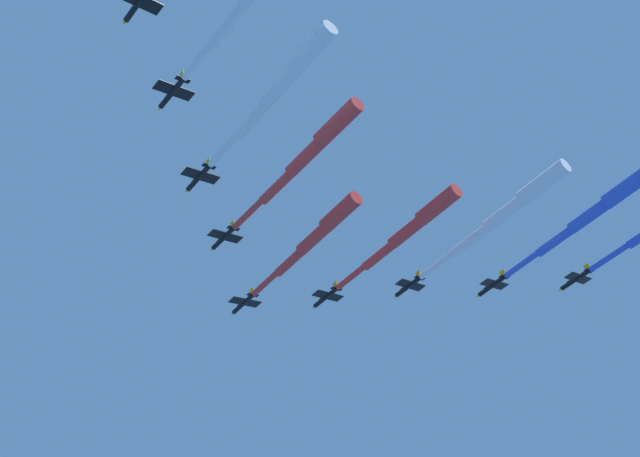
{
  "coord_description": "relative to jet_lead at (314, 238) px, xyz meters",
  "views": [
    {
      "loc": [
        114.7,
        62.5,
        48.04
      ],
      "look_at": [
        0.0,
        0.0,
        180.72
      ],
      "focal_mm": 46.24,
      "sensor_mm": 36.0,
      "label": 1
    }
  ],
  "objects": [
    {
      "name": "jet_port_inner",
      "position": [
        19.77,
        9.14,
        2.79
      ],
      "size": [
        25.11,
        50.44,
        4.35
      ],
      "color": "black"
    },
    {
      "name": "jet_starboard_mid",
      "position": [
        -16.09,
        40.2,
        3.18
      ],
      "size": [
        25.65,
        51.61,
        4.3
      ],
      "color": "black"
    },
    {
      "name": "jet_port_mid",
      "position": [
        38.57,
        13.89,
        0.98
      ],
      "size": [
        24.49,
        47.74,
        4.37
      ],
      "color": "black"
    },
    {
      "name": "jet_starboard_inner",
      "position": [
        -8.89,
        19.14,
        0.87
      ],
      "size": [
        23.66,
        47.57,
        4.33
      ],
      "color": "black"
    },
    {
      "name": "jet_lead",
      "position": [
        0.0,
        0.0,
        0.0
      ],
      "size": [
        24.22,
        46.46,
        4.36
      ],
      "color": "black"
    },
    {
      "name": "jet_starboard_outer",
      "position": [
        -25.06,
        56.51,
        2.24
      ],
      "size": [
        24.92,
        48.41,
        4.39
      ],
      "color": "black"
    }
  ]
}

